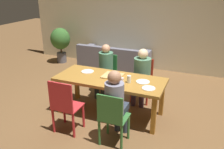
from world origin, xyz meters
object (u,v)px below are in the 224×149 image
at_px(pizza_box_0, 113,76).
at_px(couch, 114,61).
at_px(person_2, 142,71).
at_px(dining_table, 110,82).
at_px(plate_1, 143,82).
at_px(chair_1, 107,72).
at_px(chair_3, 65,105).
at_px(chair_2, 143,78).
at_px(chair_0, 112,117).
at_px(person_0, 116,101).
at_px(drinking_glass_1, 129,79).
at_px(plate_2, 88,71).
at_px(potted_plant, 60,41).
at_px(plate_0, 149,88).
at_px(person_1, 105,66).
at_px(drinking_glass_0, 122,81).

distance_m(pizza_box_0, couch, 2.41).
bearing_deg(person_2, dining_table, -120.23).
height_order(plate_1, couch, plate_1).
xyz_separation_m(chair_1, chair_3, (-0.00, -1.77, 0.04)).
xyz_separation_m(chair_2, couch, (-1.27, 1.47, -0.22)).
relative_size(chair_0, pizza_box_0, 2.49).
bearing_deg(dining_table, chair_0, -64.88).
bearing_deg(dining_table, person_0, -60.68).
bearing_deg(drinking_glass_1, plate_2, 167.70).
height_order(plate_1, potted_plant, potted_plant).
bearing_deg(plate_0, chair_3, -150.57).
bearing_deg(person_0, plate_2, 137.66).
xyz_separation_m(person_1, chair_3, (0.00, -1.62, -0.15)).
xyz_separation_m(plate_1, couch, (-1.48, 2.24, -0.48)).
bearing_deg(chair_2, pizza_box_0, -118.83).
distance_m(chair_0, person_1, 1.85).
bearing_deg(chair_3, drinking_glass_1, 43.66).
bearing_deg(chair_0, couch, 111.84).
xyz_separation_m(plate_0, plate_1, (-0.16, 0.23, 0.00)).
bearing_deg(pizza_box_0, dining_table, -96.10).
distance_m(plate_2, drinking_glass_1, 0.96).
distance_m(chair_0, person_2, 1.59).
bearing_deg(couch, person_0, -67.23).
bearing_deg(potted_plant, plate_1, -34.72).
distance_m(chair_3, drinking_glass_1, 1.20).
xyz_separation_m(person_2, plate_0, (0.37, -0.88, 0.06)).
xyz_separation_m(dining_table, chair_0, (0.41, -0.87, -0.16)).
relative_size(person_1, couch, 0.58).
xyz_separation_m(person_1, drinking_glass_1, (0.84, -0.82, 0.14)).
bearing_deg(chair_0, plate_0, 62.08).
xyz_separation_m(plate_2, couch, (-0.32, 2.16, -0.48)).
bearing_deg(person_0, chair_3, -170.92).
height_order(chair_2, couch, chair_2).
bearing_deg(drinking_glass_0, dining_table, 149.53).
height_order(person_1, pizza_box_0, person_1).
relative_size(person_1, drinking_glass_1, 8.62).
relative_size(chair_3, plate_2, 3.89).
relative_size(plate_2, drinking_glass_0, 2.06).
bearing_deg(drinking_glass_1, potted_plant, 141.95).
bearing_deg(plate_2, person_1, 80.81).
relative_size(plate_0, drinking_glass_1, 1.67).
height_order(chair_3, plate_1, chair_3).
distance_m(chair_1, person_1, 0.24).
distance_m(person_0, drinking_glass_1, 0.67).
xyz_separation_m(pizza_box_0, drinking_glass_1, (0.38, -0.17, 0.06)).
distance_m(person_0, chair_2, 1.57).
relative_size(person_2, pizza_box_0, 3.22).
distance_m(person_1, couch, 1.65).
distance_m(person_1, person_2, 0.86).
xyz_separation_m(chair_0, chair_1, (-0.86, 1.78, -0.01)).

